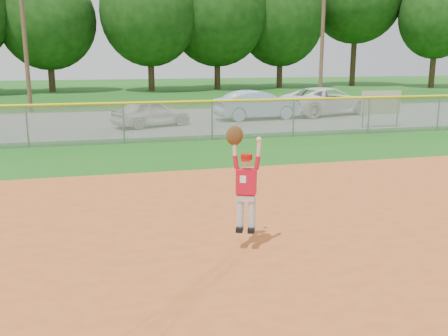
% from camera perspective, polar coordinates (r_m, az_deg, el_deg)
% --- Properties ---
extents(ground, '(120.00, 120.00, 0.00)m').
position_cam_1_polar(ground, '(10.06, 11.37, -6.16)').
color(ground, '#185212').
rests_on(ground, ground).
extents(clay_infield, '(24.00, 16.00, 0.04)m').
position_cam_1_polar(clay_infield, '(7.66, 21.20, -12.88)').
color(clay_infield, '#B35120').
rests_on(clay_infield, ground).
extents(parking_strip, '(44.00, 10.00, 0.03)m').
position_cam_1_polar(parking_strip, '(25.12, -4.39, 5.46)').
color(parking_strip, slate).
rests_on(parking_strip, ground).
extents(car_white_a, '(3.86, 2.71, 1.22)m').
position_cam_1_polar(car_white_a, '(23.00, -8.31, 6.25)').
color(car_white_a, silver).
rests_on(car_white_a, parking_strip).
extents(car_blue, '(4.49, 1.96, 1.43)m').
position_cam_1_polar(car_blue, '(25.36, 3.91, 7.20)').
color(car_blue, '#89AFCC').
rests_on(car_blue, parking_strip).
extents(car_white_b, '(5.79, 3.85, 1.48)m').
position_cam_1_polar(car_white_b, '(27.83, 11.64, 7.51)').
color(car_white_b, white).
rests_on(car_white_b, parking_strip).
extents(sponsor_sign, '(1.87, 0.18, 1.66)m').
position_cam_1_polar(sponsor_sign, '(23.43, 17.50, 7.04)').
color(sponsor_sign, gray).
rests_on(sponsor_sign, ground).
extents(outfield_fence, '(40.06, 0.10, 1.55)m').
position_cam_1_polar(outfield_fence, '(19.17, -1.37, 5.81)').
color(outfield_fence, gray).
rests_on(outfield_fence, ground).
extents(power_lines, '(19.40, 0.24, 9.00)m').
position_cam_1_polar(power_lines, '(31.03, -4.61, 15.48)').
color(power_lines, '#4C3823').
rests_on(power_lines, ground).
extents(tree_line, '(62.37, 13.00, 14.43)m').
position_cam_1_polar(tree_line, '(46.94, -8.12, 17.99)').
color(tree_line, '#422D1C').
rests_on(tree_line, ground).
extents(ballplayer, '(0.57, 0.38, 2.27)m').
position_cam_1_polar(ballplayer, '(8.16, 2.35, -1.35)').
color(ballplayer, silver).
rests_on(ballplayer, ground).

